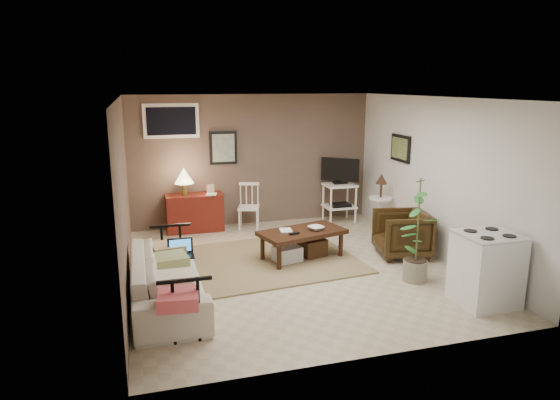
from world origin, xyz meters
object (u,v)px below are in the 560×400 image
object	(u,v)px
red_console	(194,209)
potted_plant	(418,226)
sofa	(167,271)
side_table	(381,196)
spindle_chair	(249,208)
tv_stand	(340,188)
stove	(486,269)
coffee_table	(302,242)
armchair	(402,232)

from	to	relation	value
red_console	potted_plant	size ratio (longest dim) A/B	0.81
sofa	side_table	size ratio (longest dim) A/B	1.96
spindle_chair	tv_stand	xyz separation A→B (m)	(1.77, -0.03, 0.26)
side_table	stove	world-z (taller)	side_table
red_console	tv_stand	distance (m)	2.76
tv_stand	stove	bearing A→B (deg)	-86.23
stove	red_console	bearing A→B (deg)	126.67
red_console	spindle_chair	world-z (taller)	red_console
stove	sofa	bearing A→B (deg)	163.96
coffee_table	tv_stand	world-z (taller)	tv_stand
stove	tv_stand	bearing A→B (deg)	93.77
coffee_table	stove	xyz separation A→B (m)	(1.62, -2.07, 0.17)
sofa	armchair	distance (m)	3.63
potted_plant	sofa	bearing A→B (deg)	176.61
side_table	armchair	distance (m)	1.25
sofa	stove	world-z (taller)	stove
coffee_table	red_console	bearing A→B (deg)	125.10
side_table	tv_stand	bearing A→B (deg)	114.34
coffee_table	stove	distance (m)	2.63
red_console	spindle_chair	size ratio (longest dim) A/B	1.40
tv_stand	stove	xyz separation A→B (m)	(0.26, -3.88, -0.21)
spindle_chair	tv_stand	world-z (taller)	tv_stand
coffee_table	armchair	distance (m)	1.55
sofa	tv_stand	size ratio (longest dim) A/B	1.70
spindle_chair	side_table	bearing A→B (deg)	-22.82
spindle_chair	armchair	bearing A→B (deg)	-47.68
sofa	red_console	world-z (taller)	red_console
tv_stand	spindle_chair	bearing A→B (deg)	179.09
spindle_chair	stove	bearing A→B (deg)	-62.66
coffee_table	spindle_chair	bearing A→B (deg)	102.24
tv_stand	potted_plant	bearing A→B (deg)	-93.13
coffee_table	stove	world-z (taller)	stove
red_console	sofa	bearing A→B (deg)	-102.41
red_console	potted_plant	bearing A→B (deg)	-50.87
side_table	potted_plant	world-z (taller)	potted_plant
red_console	side_table	world-z (taller)	red_console
sofa	coffee_table	bearing A→B (deg)	-63.39
tv_stand	stove	world-z (taller)	tv_stand
potted_plant	stove	world-z (taller)	potted_plant
coffee_table	tv_stand	xyz separation A→B (m)	(1.37, 1.81, 0.38)
sofa	potted_plant	world-z (taller)	potted_plant
sofa	armchair	bearing A→B (deg)	-78.12
sofa	red_console	bearing A→B (deg)	-12.41
stove	potted_plant	bearing A→B (deg)	116.11
stove	coffee_table	bearing A→B (deg)	128.10
tv_stand	potted_plant	distance (m)	3.03
tv_stand	sofa	bearing A→B (deg)	-140.21
spindle_chair	armchair	xyz separation A→B (m)	(1.92, -2.11, -0.00)
red_console	spindle_chair	xyz separation A→B (m)	(0.98, -0.12, -0.01)
red_console	side_table	xyz separation A→B (m)	(3.14, -1.03, 0.26)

